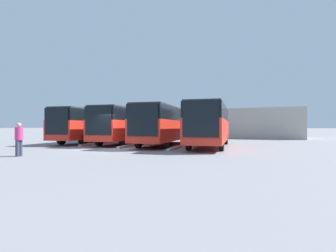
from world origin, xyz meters
The scene contains 10 objects.
ground_plane centered at (0.00, 0.00, 0.00)m, with size 600.00×600.00×0.00m, color gray.
bus_0 centered at (-6.07, -4.83, 1.80)m, with size 3.81×11.08×3.23m.
curb_divider_0 centered at (-4.05, -3.23, 0.07)m, with size 0.24×6.15×0.15m, color #B2B2AD.
bus_1 centered at (-2.02, -5.24, 1.80)m, with size 3.81×11.08×3.23m.
curb_divider_1 centered at (0.00, -3.63, 0.07)m, with size 0.24×6.15×0.15m, color #B2B2AD.
bus_2 centered at (2.02, -5.91, 1.80)m, with size 3.81×11.08×3.23m.
curb_divider_2 centered at (4.05, -4.31, 0.07)m, with size 0.24×6.15×0.15m, color #B2B2AD.
bus_3 centered at (6.07, -5.90, 1.80)m, with size 3.81×11.08×3.23m.
pedestrian centered at (1.83, 5.49, 0.96)m, with size 0.47×0.47×1.79m.
station_building centered at (0.00, -25.16, 2.04)m, with size 28.62×13.54×4.02m.
Camera 1 is at (-10.81, 15.35, 1.58)m, focal length 28.00 mm.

